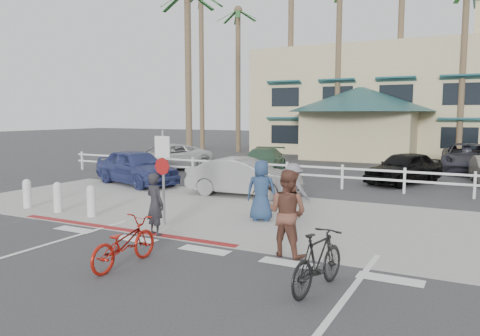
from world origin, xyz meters
The scene contains 32 objects.
ground centered at (0.00, 0.00, 0.00)m, with size 140.00×140.00×0.00m, color #333335.
bike_path centered at (0.00, -2.00, 0.00)m, with size 12.00×16.00×0.01m, color #333335.
sidewalk_plaza centered at (0.00, 4.50, 0.01)m, with size 22.00×7.00×0.01m, color gray.
cross_street centered at (0.00, 8.50, 0.00)m, with size 40.00×5.00×0.01m, color #333335.
parking_lot centered at (0.00, 18.00, 0.00)m, with size 50.00×16.00×0.01m, color #333335.
curb_red centered at (-3.00, 1.20, 0.01)m, with size 7.00×0.25×0.02m, color maroon.
rail_fence centered at (0.50, 10.50, 0.50)m, with size 29.40×0.16×1.00m, color silver, non-canonical shape.
building centered at (2.00, 31.00, 5.65)m, with size 28.00×16.00×11.30m, color #C9BA8A, non-canonical shape.
sign_post centered at (-2.30, 2.20, 1.45)m, with size 0.50×0.10×2.90m, color gray, non-canonical shape.
bollard_0 centered at (-4.80, 2.00, 0.47)m, with size 0.26×0.26×0.95m, color silver, non-canonical shape.
bollard_1 centered at (-6.20, 2.00, 0.47)m, with size 0.26×0.26×0.95m, color silver, non-canonical shape.
bollard_2 centered at (-7.60, 2.00, 0.47)m, with size 0.26×0.26×0.95m, color silver, non-canonical shape.
palm_0 centered at (-16.00, 26.00, 7.50)m, with size 4.00×4.00×15.00m, color #205426, non-canonical shape.
palm_1 centered at (-12.00, 25.00, 6.50)m, with size 4.00×4.00×13.00m, color #205426, non-canonical shape.
palm_2 centered at (-8.00, 26.00, 8.00)m, with size 4.00×4.00×16.00m, color #205426, non-canonical shape.
palm_3 centered at (-4.00, 25.00, 7.00)m, with size 4.00×4.00×14.00m, color #205426, non-canonical shape.
palm_4 centered at (0.00, 26.00, 7.50)m, with size 4.00×4.00×15.00m, color #205426, non-canonical shape.
palm_5 centered at (4.00, 25.00, 6.50)m, with size 4.00×4.00×13.00m, color #205426, non-canonical shape.
palm_10 centered at (-10.00, 15.00, 6.00)m, with size 4.00×4.00×12.00m, color #205426, non-canonical shape.
bike_red centered at (-0.86, -1.05, 0.48)m, with size 0.64×1.82×0.96m, color maroon.
rider_red centered at (-1.82, 1.19, 0.79)m, with size 0.58×0.38×1.58m, color black.
bike_black centered at (2.98, -0.52, 0.53)m, with size 0.50×1.77×1.06m, color black.
rider_black centered at (1.75, 1.12, 0.93)m, with size 0.91×0.71×1.87m, color brown.
pedestrian_a centered at (0.57, 4.52, 0.81)m, with size 1.05×0.60×1.62m, color slate.
pedestrian_child centered at (-0.45, 4.71, 0.60)m, with size 0.70×0.29×1.19m, color brown.
pedestrian_b centered at (-0.14, 3.88, 0.87)m, with size 0.85×0.56×1.75m, color navy.
car_white_sedan centered at (-2.45, 7.34, 0.70)m, with size 1.49×4.27×1.41m, color gray.
car_red_compact centered at (-7.85, 7.67, 0.77)m, with size 1.81×4.50×1.53m, color navy.
lot_car_0 centered at (-9.90, 12.54, 0.71)m, with size 2.35×5.09×1.41m, color silver.
lot_car_1 centered at (-4.32, 12.99, 0.66)m, with size 1.86×4.56×1.32m, color #32593E.
lot_car_2 centered at (2.38, 13.20, 0.70)m, with size 1.66×4.12×1.40m, color black.
lot_car_5 centered at (4.67, 19.14, 0.75)m, with size 2.48×5.37×1.49m, color #30303A.
Camera 1 is at (5.38, -8.02, 3.03)m, focal length 35.00 mm.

